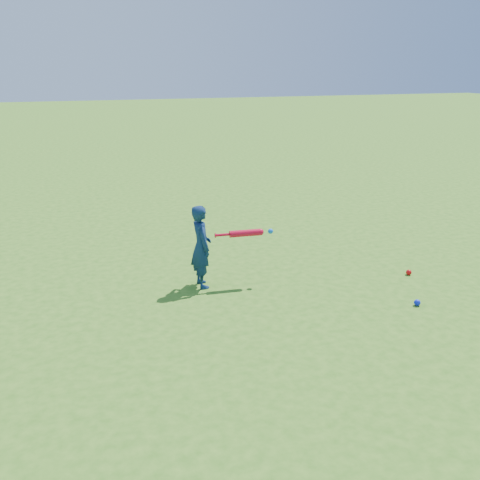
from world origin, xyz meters
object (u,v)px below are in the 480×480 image
Objects in this scene: child at (201,247)px; bat_swing at (248,233)px; ground_ball_red at (409,272)px; ground_ball_blue at (417,303)px.

child is 0.61m from bat_swing.
ground_ball_red is at bearing -6.96° from bat_swing.
ground_ball_blue is at bearing -120.96° from ground_ball_red.
ground_ball_blue is at bearing -33.38° from bat_swing.
ground_ball_red is (2.71, -0.59, -0.49)m from child.
child is at bearing 147.11° from ground_ball_blue.
child is 2.82m from ground_ball_red.
ground_ball_blue is at bearing -123.51° from child.
child is 2.68m from ground_ball_blue.
child is at bearing 175.36° from bat_swing.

